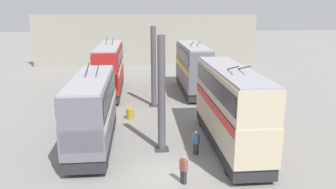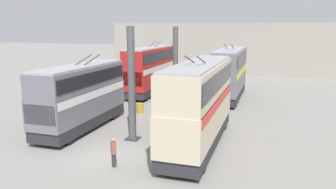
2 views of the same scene
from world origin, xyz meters
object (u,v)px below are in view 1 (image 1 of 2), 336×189
oil_drum (130,114)px  bus_right_mid (110,66)px  bus_right_near (92,108)px  person_aisle_foreground (184,169)px  person_by_left_row (196,142)px  bus_left_far (193,66)px  bus_left_near (230,103)px

oil_drum → bus_right_mid: bearing=14.3°
bus_right_near → person_aisle_foreground: 7.94m
bus_right_near → bus_right_mid: 14.73m
person_aisle_foreground → person_by_left_row: size_ratio=1.02×
bus_right_mid → person_by_left_row: size_ratio=7.08×
bus_right_mid → bus_left_far: bearing=-93.4°
bus_right_mid → oil_drum: size_ratio=12.84×
bus_left_far → person_by_left_row: (-16.14, 2.42, -2.17)m
person_aisle_foreground → person_by_left_row: 3.78m
bus_left_near → bus_right_near: bearing=84.7°
bus_left_far → oil_drum: 11.28m
bus_left_far → person_aisle_foreground: bus_left_far is taller
bus_right_near → person_by_left_row: (-1.96, -6.71, -1.90)m
bus_left_far → person_aisle_foreground: bearing=169.3°
bus_right_mid → oil_drum: (-9.18, -2.34, -2.58)m
bus_right_near → person_by_left_row: bus_right_near is taller
bus_left_far → person_by_left_row: bus_left_far is taller
bus_left_far → bus_right_near: bearing=147.2°
person_by_left_row → bus_left_near: bearing=157.3°
bus_right_near → person_aisle_foreground: bus_right_near is taller
person_aisle_foreground → person_by_left_row: person_aisle_foreground is taller
bus_left_near → oil_drum: (6.40, 6.79, -2.61)m
bus_left_near → person_aisle_foreground: bus_left_near is taller
bus_right_near → bus_right_mid: (14.73, -0.00, 0.28)m
bus_left_near → bus_right_mid: size_ratio=0.96×
person_aisle_foreground → oil_drum: 11.48m
person_by_left_row → oil_drum: size_ratio=1.81×
bus_right_near → oil_drum: size_ratio=10.56×
bus_right_mid → person_aisle_foreground: bus_right_mid is taller
bus_right_near → oil_drum: 6.44m
bus_right_near → person_aisle_foreground: bearing=-135.5°
person_by_left_row → oil_drum: 8.69m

